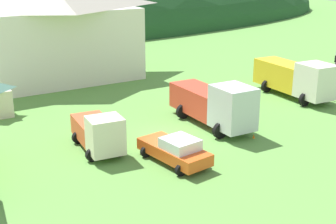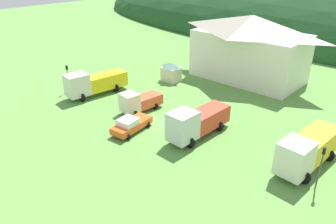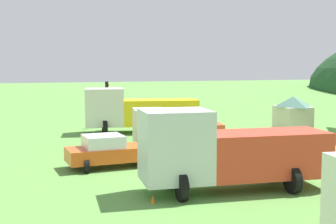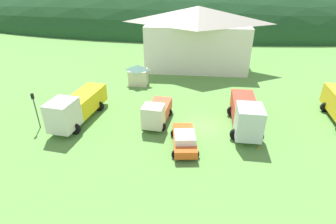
{
  "view_description": "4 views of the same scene",
  "coord_description": "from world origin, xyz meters",
  "px_view_note": "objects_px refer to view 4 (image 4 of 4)",
  "views": [
    {
      "loc": [
        -15.23,
        -24.58,
        11.35
      ],
      "look_at": [
        -0.23,
        -0.55,
        1.98
      ],
      "focal_mm": 49.11,
      "sensor_mm": 36.0,
      "label": 1
    },
    {
      "loc": [
        21.54,
        -23.77,
        17.02
      ],
      "look_at": [
        0.15,
        -0.08,
        1.57
      ],
      "focal_mm": 34.78,
      "sensor_mm": 36.0,
      "label": 2
    },
    {
      "loc": [
        22.06,
        -7.44,
        5.39
      ],
      "look_at": [
        -3.73,
        -0.3,
        2.52
      ],
      "focal_mm": 50.95,
      "sensor_mm": 36.0,
      "label": 3
    },
    {
      "loc": [
        -1.13,
        -23.6,
        13.99
      ],
      "look_at": [
        -3.65,
        0.17,
        1.37
      ],
      "focal_mm": 28.56,
      "sensor_mm": 36.0,
      "label": 4
    }
  ],
  "objects_px": {
    "flatbed_truck_yellow": "(76,107)",
    "light_truck_cream": "(157,112)",
    "traffic_light_west": "(35,107)",
    "traffic_cone_near_pickup": "(258,148)",
    "play_shed_cream": "(138,74)",
    "tow_truck_silver": "(246,114)",
    "service_pickup_orange": "(184,139)",
    "depot_building": "(197,37)"
  },
  "relations": [
    {
      "from": "flatbed_truck_yellow",
      "to": "light_truck_cream",
      "type": "height_order",
      "value": "flatbed_truck_yellow"
    },
    {
      "from": "play_shed_cream",
      "to": "traffic_light_west",
      "type": "height_order",
      "value": "traffic_light_west"
    },
    {
      "from": "tow_truck_silver",
      "to": "traffic_light_west",
      "type": "xyz_separation_m",
      "value": [
        -20.4,
        -1.88,
        0.59
      ]
    },
    {
      "from": "service_pickup_orange",
      "to": "traffic_cone_near_pickup",
      "type": "xyz_separation_m",
      "value": [
        6.61,
        0.54,
        -0.83
      ]
    },
    {
      "from": "tow_truck_silver",
      "to": "traffic_cone_near_pickup",
      "type": "distance_m",
      "value": 3.75
    },
    {
      "from": "flatbed_truck_yellow",
      "to": "light_truck_cream",
      "type": "relative_size",
      "value": 1.6
    },
    {
      "from": "light_truck_cream",
      "to": "traffic_cone_near_pickup",
      "type": "height_order",
      "value": "light_truck_cream"
    },
    {
      "from": "depot_building",
      "to": "flatbed_truck_yellow",
      "type": "distance_m",
      "value": 23.06
    },
    {
      "from": "flatbed_truck_yellow",
      "to": "traffic_cone_near_pickup",
      "type": "xyz_separation_m",
      "value": [
        17.88,
        -2.99,
        -1.71
      ]
    },
    {
      "from": "flatbed_truck_yellow",
      "to": "traffic_cone_near_pickup",
      "type": "bearing_deg",
      "value": 88.08
    },
    {
      "from": "play_shed_cream",
      "to": "flatbed_truck_yellow",
      "type": "distance_m",
      "value": 11.66
    },
    {
      "from": "tow_truck_silver",
      "to": "service_pickup_orange",
      "type": "distance_m",
      "value": 6.93
    },
    {
      "from": "play_shed_cream",
      "to": "service_pickup_orange",
      "type": "height_order",
      "value": "play_shed_cream"
    },
    {
      "from": "traffic_cone_near_pickup",
      "to": "light_truck_cream",
      "type": "bearing_deg",
      "value": 160.32
    },
    {
      "from": "flatbed_truck_yellow",
      "to": "tow_truck_silver",
      "type": "xyz_separation_m",
      "value": [
        17.03,
        0.23,
        0.02
      ]
    },
    {
      "from": "traffic_light_west",
      "to": "play_shed_cream",
      "type": "bearing_deg",
      "value": 58.97
    },
    {
      "from": "service_pickup_orange",
      "to": "traffic_light_west",
      "type": "xyz_separation_m",
      "value": [
        -14.64,
        1.88,
        1.49
      ]
    },
    {
      "from": "play_shed_cream",
      "to": "flatbed_truck_yellow",
      "type": "bearing_deg",
      "value": -110.94
    },
    {
      "from": "play_shed_cream",
      "to": "traffic_cone_near_pickup",
      "type": "distance_m",
      "value": 19.56
    },
    {
      "from": "tow_truck_silver",
      "to": "traffic_light_west",
      "type": "height_order",
      "value": "traffic_light_west"
    },
    {
      "from": "flatbed_truck_yellow",
      "to": "tow_truck_silver",
      "type": "relative_size",
      "value": 1.09
    },
    {
      "from": "service_pickup_orange",
      "to": "light_truck_cream",
      "type": "bearing_deg",
      "value": -149.55
    },
    {
      "from": "traffic_light_west",
      "to": "flatbed_truck_yellow",
      "type": "bearing_deg",
      "value": 26.04
    },
    {
      "from": "traffic_cone_near_pickup",
      "to": "tow_truck_silver",
      "type": "bearing_deg",
      "value": 104.87
    },
    {
      "from": "light_truck_cream",
      "to": "traffic_cone_near_pickup",
      "type": "distance_m",
      "value": 10.34
    },
    {
      "from": "light_truck_cream",
      "to": "tow_truck_silver",
      "type": "relative_size",
      "value": 0.68
    },
    {
      "from": "service_pickup_orange",
      "to": "traffic_cone_near_pickup",
      "type": "relative_size",
      "value": 8.56
    },
    {
      "from": "tow_truck_silver",
      "to": "flatbed_truck_yellow",
      "type": "bearing_deg",
      "value": -87.22
    },
    {
      "from": "light_truck_cream",
      "to": "play_shed_cream",
      "type": "bearing_deg",
      "value": -152.52
    },
    {
      "from": "play_shed_cream",
      "to": "tow_truck_silver",
      "type": "distance_m",
      "value": 16.71
    },
    {
      "from": "depot_building",
      "to": "traffic_light_west",
      "type": "bearing_deg",
      "value": -126.04
    },
    {
      "from": "play_shed_cream",
      "to": "flatbed_truck_yellow",
      "type": "relative_size",
      "value": 0.33
    },
    {
      "from": "light_truck_cream",
      "to": "tow_truck_silver",
      "type": "xyz_separation_m",
      "value": [
        8.81,
        -0.24,
        0.46
      ]
    },
    {
      "from": "tow_truck_silver",
      "to": "service_pickup_orange",
      "type": "bearing_deg",
      "value": -54.9
    },
    {
      "from": "flatbed_truck_yellow",
      "to": "light_truck_cream",
      "type": "distance_m",
      "value": 8.25
    },
    {
      "from": "depot_building",
      "to": "traffic_cone_near_pickup",
      "type": "height_order",
      "value": "depot_building"
    },
    {
      "from": "play_shed_cream",
      "to": "light_truck_cream",
      "type": "distance_m",
      "value": 11.18
    },
    {
      "from": "light_truck_cream",
      "to": "service_pickup_orange",
      "type": "xyz_separation_m",
      "value": [
        3.05,
        -3.99,
        -0.44
      ]
    },
    {
      "from": "traffic_light_west",
      "to": "traffic_cone_near_pickup",
      "type": "bearing_deg",
      "value": -3.6
    },
    {
      "from": "light_truck_cream",
      "to": "flatbed_truck_yellow",
      "type": "bearing_deg",
      "value": -80.54
    },
    {
      "from": "depot_building",
      "to": "play_shed_cream",
      "type": "xyz_separation_m",
      "value": [
        -7.81,
        -8.56,
        -3.4
      ]
    },
    {
      "from": "tow_truck_silver",
      "to": "service_pickup_orange",
      "type": "relative_size",
      "value": 1.59
    }
  ]
}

